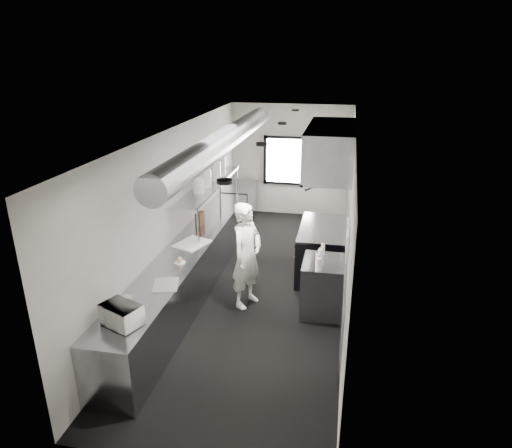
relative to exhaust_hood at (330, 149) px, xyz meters
The scene contains 35 objects.
floor 2.72m from the exhaust_hood, 147.45° to the right, with size 3.00×8.00×0.01m, color black.
ceiling 1.36m from the exhaust_hood, 147.45° to the right, with size 3.00×8.00×0.01m, color beige.
wall_back 3.62m from the exhaust_hood, 108.38° to the left, with size 3.00×0.02×2.80m, color beige.
wall_front 4.93m from the exhaust_hood, 103.13° to the right, with size 3.00×0.02×2.80m, color beige.
wall_left 2.87m from the exhaust_hood, 164.91° to the right, with size 0.02×8.00×2.80m, color beige.
wall_right 1.28m from the exhaust_hood, 60.05° to the right, with size 0.02×8.00×2.80m, color beige.
wall_cladding 1.92m from the exhaust_hood, 46.22° to the right, with size 0.03×5.50×1.10m, color #8E939B.
hvac_duct 1.83m from the exhaust_hood, behind, with size 0.40×0.40×6.40m, color gray.
service_window 3.58m from the exhaust_hood, 108.57° to the left, with size 1.36×0.05×1.25m.
exhaust_hood is the anchor object (origin of this frame).
prep_counter 3.20m from the exhaust_hood, 151.89° to the right, with size 0.70×6.00×0.90m, color #8E939B.
pass_shelf 2.46m from the exhaust_hood, behind, with size 0.45×3.00×0.68m.
range 1.92m from the exhaust_hood, behind, with size 0.88×1.60×0.94m.
bottle_station 2.39m from the exhaust_hood, 87.82° to the right, with size 0.65×0.80×0.90m, color #8E939B.
far_work_table 3.88m from the exhaust_hood, 131.94° to the left, with size 0.70×1.20×0.90m, color #8E939B.
notice_sheet_a 2.09m from the exhaust_hood, 78.88° to the right, with size 0.02×0.28×0.38m, color white.
notice_sheet_b 2.43m from the exhaust_hood, 80.58° to the right, with size 0.02×0.28×0.38m, color white.
line_cook 2.37m from the exhaust_hood, 130.55° to the right, with size 0.65×0.43×1.78m, color white.
microwave 4.49m from the exhaust_hood, 121.41° to the right, with size 0.44×0.33×0.26m, color white.
deli_tub_a 4.46m from the exhaust_hood, 124.47° to the right, with size 0.15×0.15×0.11m, color #A4AC9F.
deli_tub_b 4.27m from the exhaust_hood, 126.59° to the right, with size 0.16×0.16×0.11m, color #A4AC9F.
newspaper 3.67m from the exhaust_hood, 128.53° to the right, with size 0.34×0.43×0.01m, color beige.
small_plate 3.23m from the exhaust_hood, 138.47° to the right, with size 0.18×0.18×0.01m, color silver.
pastry 3.21m from the exhaust_hood, 138.47° to the right, with size 0.09×0.09×0.09m, color #DFA975.
cutting_board 2.89m from the exhaust_hood, 152.61° to the right, with size 0.44×0.58×0.02m, color white.
knife_block 2.74m from the exhaust_hood, behind, with size 0.10×0.23×0.25m, color #50291C.
plate_stack_a 2.44m from the exhaust_hood, behind, with size 0.22×0.22×0.26m, color silver.
plate_stack_b 2.42m from the exhaust_hood, behind, with size 0.27×0.27×0.34m, color silver.
plate_stack_c 2.44m from the exhaust_hood, 165.72° to the left, with size 0.27×0.27×0.38m, color silver.
plate_stack_d 2.55m from the exhaust_hood, 157.32° to the left, with size 0.27×0.27×0.41m, color silver.
squeeze_bottle_a 2.21m from the exhaust_hood, 90.51° to the right, with size 0.06×0.06×0.19m, color white.
squeeze_bottle_b 2.09m from the exhaust_hood, 91.34° to the right, with size 0.07×0.07×0.20m, color white.
squeeze_bottle_c 1.97m from the exhaust_hood, 90.64° to the right, with size 0.06×0.06×0.19m, color white.
squeeze_bottle_d 1.88m from the exhaust_hood, 90.23° to the right, with size 0.05×0.05×0.16m, color white.
squeeze_bottle_e 1.79m from the exhaust_hood, 89.16° to the right, with size 0.06×0.06×0.19m, color white.
Camera 1 is at (1.39, -7.29, 4.00)m, focal length 32.16 mm.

